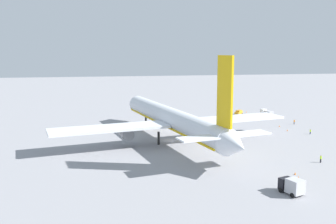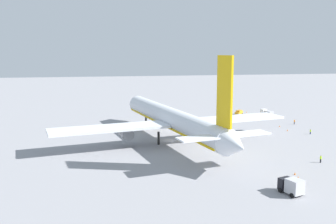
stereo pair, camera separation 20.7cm
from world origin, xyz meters
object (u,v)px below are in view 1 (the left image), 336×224
Objects in this scene: ground_worker_5 at (310,132)px; ground_worker_0 at (259,116)px; ground_worker_3 at (294,122)px; airliner at (173,119)px; ground_worker_1 at (222,110)px; traffic_cone_1 at (279,126)px; service_truck_2 at (267,113)px; traffic_cone_0 at (287,130)px; traffic_cone_4 at (295,173)px; ground_worker_4 at (321,159)px; traffic_cone_3 at (298,177)px; service_truck_0 at (292,186)px; ground_worker_2 at (169,115)px; traffic_cone_2 at (246,112)px; service_van at (239,112)px.

ground_worker_0 is at bearing 7.32° from ground_worker_5.
airliner is at bearing 109.29° from ground_worker_3.
ground_worker_1 is 36.74m from traffic_cone_1.
airliner reaches higher than service_truck_2.
ground_worker_3 reaches higher than traffic_cone_0.
traffic_cone_4 is (-84.47, 12.87, -0.62)m from ground_worker_1.
traffic_cone_3 is (-9.49, 11.44, -0.64)m from ground_worker_4.
traffic_cone_3 is at bearing 158.91° from service_truck_2.
ground_worker_1 is at bearing -1.57° from ground_worker_4.
ground_worker_5 is 44.28m from traffic_cone_4.
traffic_cone_0 is 1.00× the size of traffic_cone_1.
service_truck_0 is at bearing 147.10° from traffic_cone_4.
ground_worker_4 is (17.14, -17.30, -0.76)m from service_truck_0.
ground_worker_2 reaches higher than traffic_cone_2.
ground_worker_1 is (18.50, 9.22, 0.05)m from ground_worker_0.
ground_worker_0 is at bearing 28.62° from ground_worker_3.
service_truck_2 is at bearing -120.80° from service_van.
traffic_cone_0 is at bearing 140.79° from ground_worker_3.
service_truck_2 is 3.43× the size of ground_worker_4.
airliner is 43.63× the size of ground_worker_1.
traffic_cone_0 is 1.00× the size of traffic_cone_2.
traffic_cone_4 is (-34.87, -19.89, -6.40)m from airliner.
service_van reaches higher than ground_worker_5.
service_truck_2 is at bearing -52.14° from ground_worker_0.
ground_worker_4 is at bearing 170.62° from traffic_cone_2.
ground_worker_0 is at bearing -154.70° from service_van.
ground_worker_4 is at bearing 157.35° from ground_worker_3.
traffic_cone_1 and traffic_cone_2 have the same top height.
service_van is 2.63× the size of ground_worker_3.
traffic_cone_1 is at bearing -24.23° from traffic_cone_4.
ground_worker_1 is 0.98× the size of ground_worker_4.
airliner is 62.90m from traffic_cone_2.
ground_worker_1 is 3.19× the size of traffic_cone_2.
traffic_cone_1 is (14.01, -41.89, -6.40)m from airliner.
ground_worker_3 is at bearing -166.67° from traffic_cone_2.
service_van is 2.62× the size of ground_worker_4.
ground_worker_0 is at bearing -18.52° from traffic_cone_4.
service_truck_0 is 81.31m from ground_worker_0.
service_van is 34.21m from traffic_cone_0.
ground_worker_2 is 2.92× the size of traffic_cone_3.
ground_worker_0 is 60.03m from ground_worker_4.
service_truck_0 is 72.05m from ground_worker_3.
ground_worker_0 is 3.02× the size of traffic_cone_3.
ground_worker_5 is 2.97× the size of traffic_cone_1.
service_truck_2 reaches higher than traffic_cone_4.
ground_worker_0 is 1.03× the size of ground_worker_2.
airliner reaches higher than traffic_cone_3.
ground_worker_3 is 60.01m from traffic_cone_4.
service_truck_0 is at bearing -176.04° from ground_worker_2.
airliner is at bearing 16.51° from service_truck_0.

